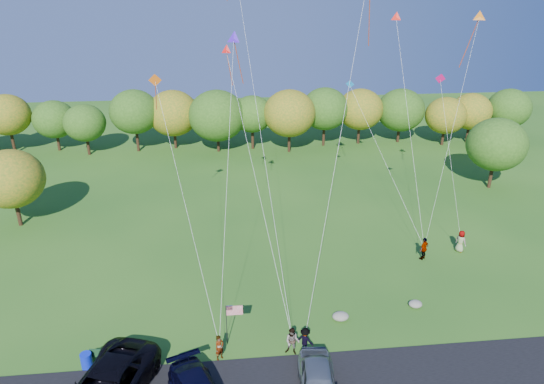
{
  "coord_description": "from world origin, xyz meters",
  "views": [
    {
      "loc": [
        -3.78,
        -22.71,
        19.52
      ],
      "look_at": [
        -0.75,
        6.0,
        7.31
      ],
      "focal_mm": 32.0,
      "sensor_mm": 36.0,
      "label": 1
    }
  ],
  "objects_px": {
    "flyer_d": "(424,248)",
    "park_bench": "(105,355)",
    "flyer_a": "(219,348)",
    "minivan_silver": "(318,384)",
    "flyer_b": "(292,341)",
    "trash_barrel": "(87,361)",
    "flyer_c": "(305,340)",
    "flyer_e": "(461,241)"
  },
  "relations": [
    {
      "from": "park_bench",
      "to": "trash_barrel",
      "type": "relative_size",
      "value": 1.84
    },
    {
      "from": "flyer_b",
      "to": "flyer_d",
      "type": "xyz_separation_m",
      "value": [
        11.64,
        9.42,
        0.06
      ]
    },
    {
      "from": "minivan_silver",
      "to": "flyer_e",
      "type": "xyz_separation_m",
      "value": [
        14.16,
        13.6,
        0.02
      ]
    },
    {
      "from": "flyer_a",
      "to": "park_bench",
      "type": "relative_size",
      "value": 0.92
    },
    {
      "from": "flyer_c",
      "to": "flyer_e",
      "type": "distance_m",
      "value": 17.49
    },
    {
      "from": "minivan_silver",
      "to": "flyer_c",
      "type": "bearing_deg",
      "value": 96.61
    },
    {
      "from": "flyer_b",
      "to": "park_bench",
      "type": "height_order",
      "value": "flyer_b"
    },
    {
      "from": "park_bench",
      "to": "minivan_silver",
      "type": "bearing_deg",
      "value": -8.71
    },
    {
      "from": "flyer_b",
      "to": "flyer_e",
      "type": "bearing_deg",
      "value": 55.89
    },
    {
      "from": "flyer_a",
      "to": "flyer_b",
      "type": "relative_size",
      "value": 0.92
    },
    {
      "from": "park_bench",
      "to": "flyer_d",
      "type": "bearing_deg",
      "value": 31.59
    },
    {
      "from": "flyer_d",
      "to": "trash_barrel",
      "type": "bearing_deg",
      "value": -15.0
    },
    {
      "from": "flyer_d",
      "to": "trash_barrel",
      "type": "relative_size",
      "value": 2.0
    },
    {
      "from": "flyer_c",
      "to": "flyer_d",
      "type": "relative_size",
      "value": 0.85
    },
    {
      "from": "flyer_a",
      "to": "trash_barrel",
      "type": "bearing_deg",
      "value": 140.52
    },
    {
      "from": "flyer_d",
      "to": "flyer_c",
      "type": "bearing_deg",
      "value": 3.57
    },
    {
      "from": "flyer_b",
      "to": "park_bench",
      "type": "relative_size",
      "value": 1.01
    },
    {
      "from": "flyer_c",
      "to": "park_bench",
      "type": "bearing_deg",
      "value": 30.28
    },
    {
      "from": "flyer_b",
      "to": "trash_barrel",
      "type": "xyz_separation_m",
      "value": [
        -11.5,
        0.1,
        -0.4
      ]
    },
    {
      "from": "flyer_b",
      "to": "minivan_silver",
      "type": "bearing_deg",
      "value": -54.32
    },
    {
      "from": "park_bench",
      "to": "flyer_b",
      "type": "bearing_deg",
      "value": 7.31
    },
    {
      "from": "minivan_silver",
      "to": "park_bench",
      "type": "height_order",
      "value": "minivan_silver"
    },
    {
      "from": "flyer_b",
      "to": "park_bench",
      "type": "distance_m",
      "value": 10.56
    },
    {
      "from": "flyer_c",
      "to": "flyer_d",
      "type": "height_order",
      "value": "flyer_d"
    },
    {
      "from": "flyer_b",
      "to": "flyer_c",
      "type": "xyz_separation_m",
      "value": [
        0.75,
        0.12,
        -0.07
      ]
    },
    {
      "from": "minivan_silver",
      "to": "flyer_e",
      "type": "bearing_deg",
      "value": 48.96
    },
    {
      "from": "flyer_d",
      "to": "park_bench",
      "type": "distance_m",
      "value": 23.95
    },
    {
      "from": "minivan_silver",
      "to": "park_bench",
      "type": "xyz_separation_m",
      "value": [
        -11.38,
        3.74,
        -0.38
      ]
    },
    {
      "from": "flyer_d",
      "to": "flyer_e",
      "type": "relative_size",
      "value": 1.03
    },
    {
      "from": "minivan_silver",
      "to": "flyer_b",
      "type": "xyz_separation_m",
      "value": [
        -0.84,
        3.34,
        -0.02
      ]
    },
    {
      "from": "flyer_d",
      "to": "trash_barrel",
      "type": "distance_m",
      "value": 24.95
    },
    {
      "from": "park_bench",
      "to": "trash_barrel",
      "type": "bearing_deg",
      "value": -153.47
    },
    {
      "from": "flyer_b",
      "to": "flyer_c",
      "type": "distance_m",
      "value": 0.77
    },
    {
      "from": "minivan_silver",
      "to": "flyer_a",
      "type": "height_order",
      "value": "minivan_silver"
    },
    {
      "from": "trash_barrel",
      "to": "flyer_b",
      "type": "bearing_deg",
      "value": -0.5
    },
    {
      "from": "flyer_e",
      "to": "trash_barrel",
      "type": "height_order",
      "value": "flyer_e"
    },
    {
      "from": "minivan_silver",
      "to": "flyer_b",
      "type": "distance_m",
      "value": 3.45
    },
    {
      "from": "flyer_b",
      "to": "trash_barrel",
      "type": "bearing_deg",
      "value": -158.97
    },
    {
      "from": "flyer_d",
      "to": "park_bench",
      "type": "height_order",
      "value": "flyer_d"
    },
    {
      "from": "trash_barrel",
      "to": "flyer_a",
      "type": "bearing_deg",
      "value": -0.78
    },
    {
      "from": "flyer_a",
      "to": "park_bench",
      "type": "bearing_deg",
      "value": 137.76
    },
    {
      "from": "flyer_a",
      "to": "flyer_c",
      "type": "xyz_separation_m",
      "value": [
        4.91,
        0.12,
        -0.0
      ]
    }
  ]
}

